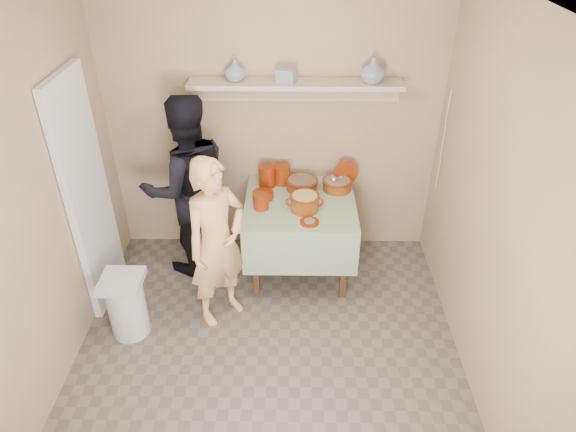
{
  "coord_description": "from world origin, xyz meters",
  "views": [
    {
      "loc": [
        0.2,
        -2.57,
        3.11
      ],
      "look_at": [
        0.15,
        0.75,
        0.95
      ],
      "focal_mm": 32.0,
      "sensor_mm": 36.0,
      "label": 1
    }
  ],
  "objects_px": {
    "cazuela_rice": "(305,201)",
    "person_cook": "(217,243)",
    "serving_table": "(300,213)",
    "person_helper": "(188,187)",
    "trash_bin": "(127,305)"
  },
  "relations": [
    {
      "from": "cazuela_rice",
      "to": "person_cook",
      "type": "bearing_deg",
      "value": -146.16
    },
    {
      "from": "serving_table",
      "to": "cazuela_rice",
      "type": "distance_m",
      "value": 0.25
    },
    {
      "from": "person_cook",
      "to": "person_helper",
      "type": "bearing_deg",
      "value": 72.89
    },
    {
      "from": "person_cook",
      "to": "cazuela_rice",
      "type": "bearing_deg",
      "value": -9.82
    },
    {
      "from": "person_helper",
      "to": "cazuela_rice",
      "type": "height_order",
      "value": "person_helper"
    },
    {
      "from": "serving_table",
      "to": "trash_bin",
      "type": "distance_m",
      "value": 1.65
    },
    {
      "from": "person_helper",
      "to": "serving_table",
      "type": "relative_size",
      "value": 1.75
    },
    {
      "from": "person_cook",
      "to": "cazuela_rice",
      "type": "relative_size",
      "value": 4.46
    },
    {
      "from": "person_helper",
      "to": "serving_table",
      "type": "xyz_separation_m",
      "value": [
        0.99,
        -0.07,
        -0.21
      ]
    },
    {
      "from": "person_cook",
      "to": "trash_bin",
      "type": "bearing_deg",
      "value": 153.54
    },
    {
      "from": "person_cook",
      "to": "trash_bin",
      "type": "height_order",
      "value": "person_cook"
    },
    {
      "from": "person_cook",
      "to": "serving_table",
      "type": "distance_m",
      "value": 0.9
    },
    {
      "from": "person_cook",
      "to": "person_helper",
      "type": "height_order",
      "value": "person_helper"
    },
    {
      "from": "person_helper",
      "to": "trash_bin",
      "type": "bearing_deg",
      "value": 41.04
    },
    {
      "from": "person_helper",
      "to": "trash_bin",
      "type": "relative_size",
      "value": 3.04
    }
  ]
}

